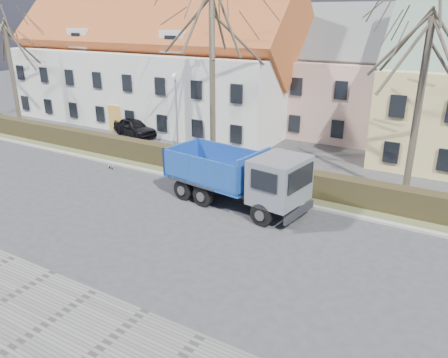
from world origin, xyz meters
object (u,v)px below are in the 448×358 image
Objects in this scene: streetlight at (177,119)px; cart_frame at (109,164)px; parked_car_a at (135,127)px; dump_truck at (231,175)px.

streetlight is 9.04× the size of cart_frame.
parked_car_a is at bearing 119.64° from cart_frame.
parked_car_a is (-3.92, 6.89, 0.42)m from cart_frame.
cart_frame is at bearing -133.99° from streetlight.
cart_frame is at bearing -135.55° from parked_car_a.
parked_car_a reaches higher than cart_frame.
dump_truck is 1.84× the size of parked_car_a.
dump_truck reaches higher than parked_car_a.
dump_truck is at bearing -105.37° from parked_car_a.
streetlight reaches higher than parked_car_a.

